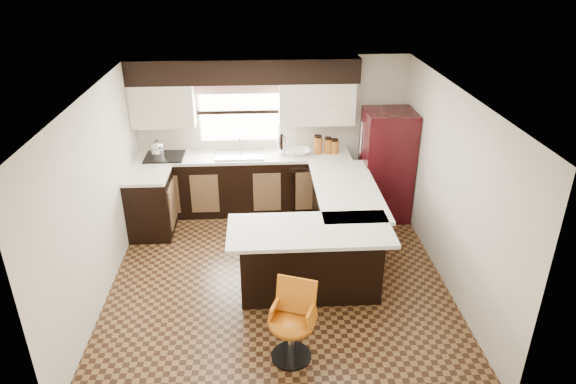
{
  "coord_description": "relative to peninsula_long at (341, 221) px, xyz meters",
  "views": [
    {
      "loc": [
        -0.19,
        -5.5,
        3.85
      ],
      "look_at": [
        0.16,
        0.45,
        0.99
      ],
      "focal_mm": 32.0,
      "sensor_mm": 36.0,
      "label": 1
    }
  ],
  "objects": [
    {
      "name": "wall_right",
      "position": [
        1.2,
        -0.62,
        0.75
      ],
      "size": [
        0.0,
        4.4,
        4.4
      ],
      "primitive_type": "plane",
      "rotation": [
        1.57,
        0.0,
        -1.57
      ],
      "color": "beige",
      "rests_on": "floor"
    },
    {
      "name": "mixing_bowl",
      "position": [
        -0.47,
        1.28,
        0.53
      ],
      "size": [
        0.37,
        0.37,
        0.08
      ],
      "primitive_type": "imported",
      "rotation": [
        0.0,
        0.0,
        0.2
      ],
      "color": "white",
      "rests_on": "counter_back"
    },
    {
      "name": "percolator",
      "position": [
        -0.76,
        1.28,
        0.65
      ],
      "size": [
        0.14,
        0.14,
        0.3
      ],
      "primitive_type": "cylinder",
      "color": "silver",
      "rests_on": "counter_back"
    },
    {
      "name": "valance",
      "position": [
        -1.4,
        1.52,
        1.49
      ],
      "size": [
        1.3,
        0.06,
        0.18
      ],
      "primitive_type": "cube",
      "color": "#D19B93",
      "rests_on": "wall_back"
    },
    {
      "name": "canister_large",
      "position": [
        -0.2,
        1.3,
        0.63
      ],
      "size": [
        0.13,
        0.13,
        0.26
      ],
      "primitive_type": "cylinder",
      "color": "#96561A",
      "rests_on": "counter_back"
    },
    {
      "name": "base_cab_left",
      "position": [
        -2.7,
        0.62,
        0.0
      ],
      "size": [
        0.6,
        0.7,
        0.9
      ],
      "primitive_type": "cube",
      "color": "black",
      "rests_on": "floor"
    },
    {
      "name": "wall_front",
      "position": [
        -0.9,
        -2.83,
        0.75
      ],
      "size": [
        4.4,
        0.0,
        4.4
      ],
      "primitive_type": "plane",
      "rotation": [
        -1.57,
        0.0,
        0.0
      ],
      "color": "beige",
      "rests_on": "floor"
    },
    {
      "name": "upper_cab_left",
      "position": [
        -2.52,
        1.4,
        1.27
      ],
      "size": [
        0.94,
        0.35,
        0.64
      ],
      "primitive_type": "cube",
      "color": "beige",
      "rests_on": "wall_back"
    },
    {
      "name": "bar_chair",
      "position": [
        -0.82,
        -2.07,
        -0.02
      ],
      "size": [
        0.58,
        0.58,
        0.85
      ],
      "primitive_type": null,
      "rotation": [
        0.0,
        0.0,
        -0.35
      ],
      "color": "#CB6912",
      "rests_on": "floor"
    },
    {
      "name": "cooktop",
      "position": [
        -2.55,
        1.25,
        0.51
      ],
      "size": [
        0.58,
        0.5,
        0.02
      ],
      "primitive_type": "cube",
      "color": "black",
      "rests_on": "counter_back"
    },
    {
      "name": "soffit",
      "position": [
        -1.3,
        1.4,
        1.77
      ],
      "size": [
        3.4,
        0.35,
        0.36
      ],
      "primitive_type": "cube",
      "color": "black",
      "rests_on": "wall_back"
    },
    {
      "name": "window_pane",
      "position": [
        -1.4,
        1.56,
        1.1
      ],
      "size": [
        1.2,
        0.02,
        0.9
      ],
      "primitive_type": "cube",
      "color": "white",
      "rests_on": "wall_back"
    },
    {
      "name": "dishwasher",
      "position": [
        -0.35,
        0.99,
        -0.02
      ],
      "size": [
        0.58,
        0.03,
        0.78
      ],
      "primitive_type": "cube",
      "color": "black",
      "rests_on": "floor"
    },
    {
      "name": "wall_left",
      "position": [
        -3.0,
        -0.62,
        0.75
      ],
      "size": [
        0.0,
        4.4,
        4.4
      ],
      "primitive_type": "plane",
      "rotation": [
        1.57,
        0.0,
        1.57
      ],
      "color": "beige",
      "rests_on": "floor"
    },
    {
      "name": "upper_cab_right",
      "position": [
        -0.22,
        1.4,
        1.27
      ],
      "size": [
        1.14,
        0.35,
        0.64
      ],
      "primitive_type": "cube",
      "color": "beige",
      "rests_on": "wall_back"
    },
    {
      "name": "peninsula_return",
      "position": [
        -0.53,
        -0.97,
        0.0
      ],
      "size": [
        1.65,
        0.6,
        0.9
      ],
      "primitive_type": "cube",
      "color": "black",
      "rests_on": "floor"
    },
    {
      "name": "ceiling",
      "position": [
        -0.9,
        -0.62,
        1.95
      ],
      "size": [
        4.4,
        4.4,
        0.0
      ],
      "primitive_type": "plane",
      "rotation": [
        3.14,
        0.0,
        0.0
      ],
      "color": "silver",
      "rests_on": "wall_back"
    },
    {
      "name": "wall_back",
      "position": [
        -0.9,
        1.58,
        0.75
      ],
      "size": [
        4.4,
        0.0,
        4.4
      ],
      "primitive_type": "plane",
      "rotation": [
        1.57,
        0.0,
        0.0
      ],
      "color": "beige",
      "rests_on": "floor"
    },
    {
      "name": "floor",
      "position": [
        -0.9,
        -0.62,
        -0.45
      ],
      "size": [
        4.4,
        4.4,
        0.0
      ],
      "primitive_type": "plane",
      "color": "#49301A",
      "rests_on": "ground"
    },
    {
      "name": "peninsula_long",
      "position": [
        0.0,
        0.0,
        0.0
      ],
      "size": [
        0.6,
        1.95,
        0.9
      ],
      "primitive_type": "cube",
      "color": "black",
      "rests_on": "floor"
    },
    {
      "name": "sink",
      "position": [
        -1.4,
        1.25,
        0.51
      ],
      "size": [
        0.75,
        0.45,
        0.03
      ],
      "primitive_type": "cube",
      "color": "#B2B2B7",
      "rests_on": "counter_back"
    },
    {
      "name": "canister_med",
      "position": [
        -0.04,
        1.3,
        0.61
      ],
      "size": [
        0.12,
        0.12,
        0.23
      ],
      "primitive_type": "cylinder",
      "color": "#96561A",
      "rests_on": "counter_back"
    },
    {
      "name": "refrigerator",
      "position": [
        0.82,
        0.98,
        0.4
      ],
      "size": [
        0.73,
        0.7,
        1.7
      ],
      "primitive_type": "cube",
      "color": "black",
      "rests_on": "floor"
    },
    {
      "name": "base_cab_back",
      "position": [
        -1.35,
        1.28,
        0.0
      ],
      "size": [
        3.3,
        0.6,
        0.9
      ],
      "primitive_type": "cube",
      "color": "black",
      "rests_on": "floor"
    },
    {
      "name": "canister_small",
      "position": [
        0.06,
        1.3,
        0.59
      ],
      "size": [
        0.13,
        0.13,
        0.2
      ],
      "primitive_type": "cylinder",
      "color": "#96561A",
      "rests_on": "counter_back"
    },
    {
      "name": "counter_pen_return",
      "position": [
        -0.55,
        -1.06,
        0.47
      ],
      "size": [
        1.89,
        0.84,
        0.04
      ],
      "primitive_type": "cube",
      "color": "silver",
      "rests_on": "peninsula_return"
    },
    {
      "name": "counter_left",
      "position": [
        -2.7,
        0.62,
        0.47
      ],
      "size": [
        0.6,
        0.7,
        0.04
      ],
      "primitive_type": "cube",
      "color": "silver",
      "rests_on": "base_cab_left"
    },
    {
      "name": "counter_back",
      "position": [
        -1.35,
        1.28,
        0.47
      ],
      "size": [
        3.3,
        0.6,
        0.04
      ],
      "primitive_type": "cube",
      "color": "silver",
      "rests_on": "base_cab_back"
    },
    {
      "name": "kettle",
      "position": [
        -2.64,
        1.26,
        0.65
      ],
      "size": [
        0.19,
        0.19,
        0.26
      ],
      "primitive_type": null,
      "color": "silver",
      "rests_on": "cooktop"
    },
    {
      "name": "counter_pen_long",
      "position": [
        0.05,
        0.0,
        0.47
      ],
      "size": [
        0.84,
        1.95,
        0.04
      ],
      "primitive_type": "cube",
      "color": "silver",
      "rests_on": "peninsula_long"
    }
  ]
}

